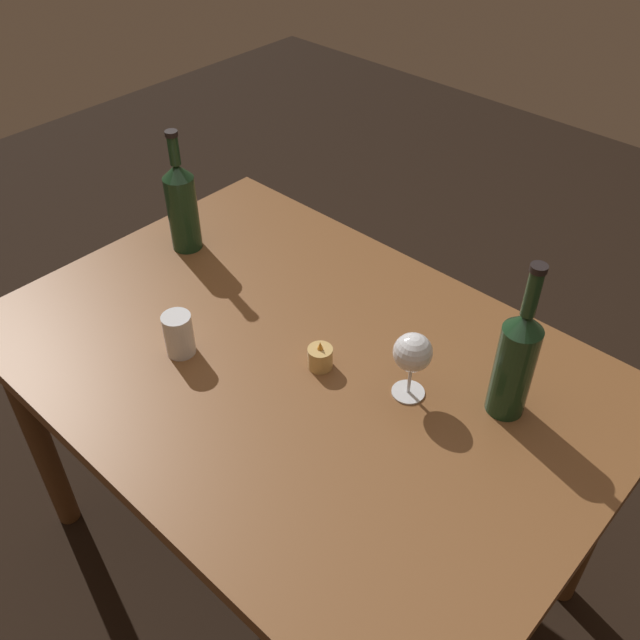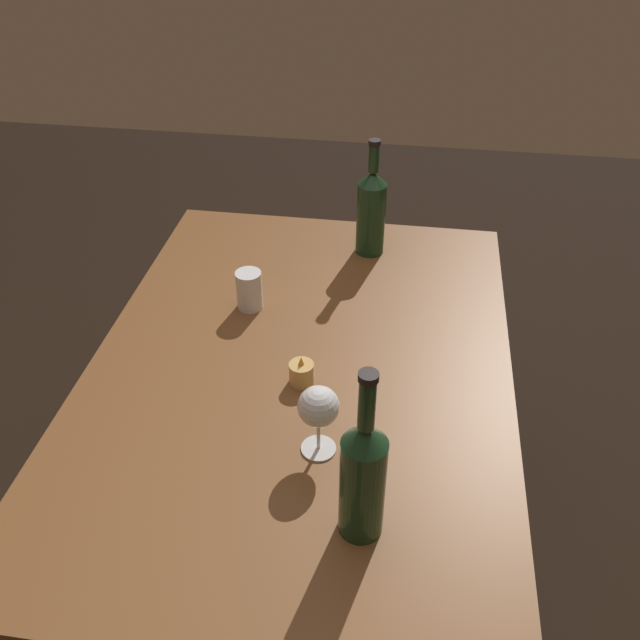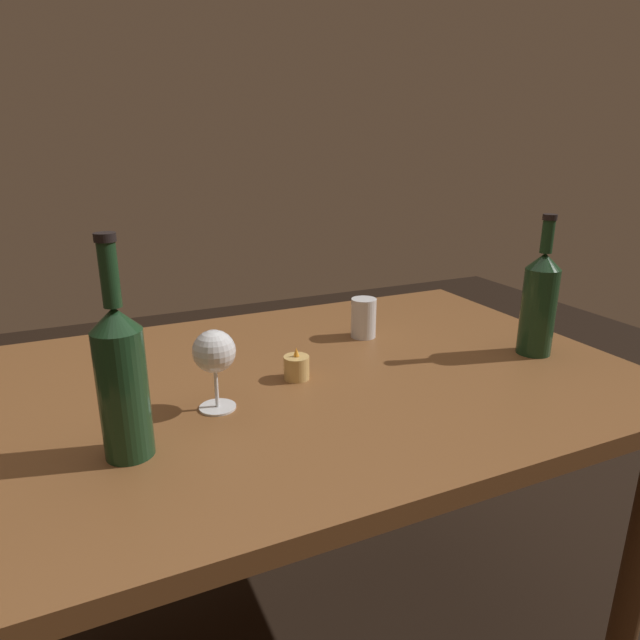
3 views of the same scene
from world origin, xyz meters
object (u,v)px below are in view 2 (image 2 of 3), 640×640
(wine_bottle, at_px, (363,476))
(water_tumbler, at_px, (249,292))
(wine_glass_left, at_px, (318,408))
(votive_candle, at_px, (301,374))
(wine_bottle_second, at_px, (371,210))

(wine_bottle, relative_size, water_tumbler, 3.53)
(wine_glass_left, relative_size, votive_candle, 2.21)
(wine_glass_left, bearing_deg, votive_candle, 19.25)
(water_tumbler, height_order, votive_candle, water_tumbler)
(wine_glass_left, relative_size, wine_bottle, 0.44)
(wine_glass_left, height_order, water_tumbler, wine_glass_left)
(wine_bottle, distance_m, water_tumbler, 0.67)
(wine_glass_left, bearing_deg, wine_bottle_second, -2.30)
(wine_glass_left, height_order, votive_candle, wine_glass_left)
(wine_bottle_second, relative_size, votive_candle, 4.66)
(wine_glass_left, bearing_deg, wine_bottle, -149.52)
(water_tumbler, relative_size, votive_candle, 1.44)
(wine_bottle, height_order, water_tumbler, wine_bottle)
(votive_candle, bearing_deg, water_tumbler, 34.17)
(wine_glass_left, relative_size, wine_bottle_second, 0.47)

